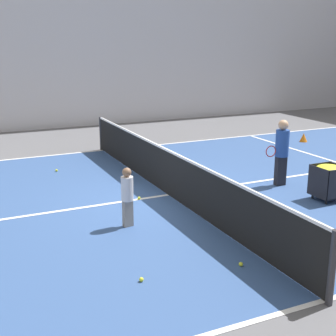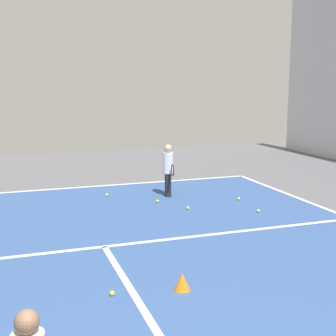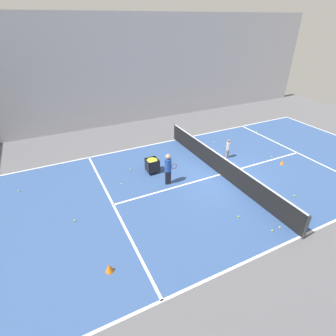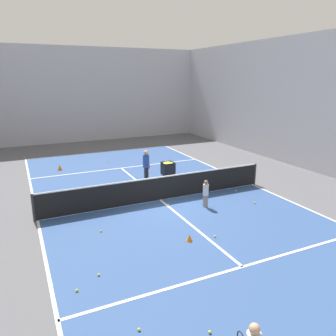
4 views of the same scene
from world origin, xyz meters
name	(u,v)px [view 2 (image 2 of 4)]	position (x,y,z in m)	size (l,w,h in m)	color
line_baseline_near	(68,188)	(0.00, -10.54, 0.01)	(10.13, 0.10, 0.00)	white
line_service_near	(104,247)	(0.00, -5.79, 0.01)	(10.13, 0.10, 0.00)	white
player_near_baseline	(168,167)	(-2.19, -8.84, 0.73)	(0.29, 0.60, 1.27)	black
training_cone_0	(182,282)	(-0.64, -3.81, 0.12)	(0.22, 0.22, 0.23)	orange
tennis_ball_2	(112,293)	(0.27, -3.94, 0.04)	(0.07, 0.07, 0.07)	yellow
tennis_ball_8	(188,208)	(-2.20, -7.54, 0.04)	(0.07, 0.07, 0.07)	yellow
tennis_ball_11	(258,211)	(-3.53, -6.84, 0.04)	(0.07, 0.07, 0.07)	yellow
tennis_ball_13	(239,199)	(-3.63, -7.94, 0.04)	(0.07, 0.07, 0.07)	yellow
tennis_ball_17	(107,195)	(-0.77, -9.33, 0.04)	(0.07, 0.07, 0.07)	yellow
tennis_ball_18	(157,201)	(-1.75, -8.34, 0.04)	(0.07, 0.07, 0.07)	yellow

